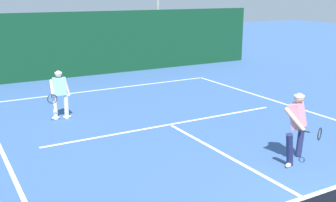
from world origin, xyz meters
TOP-DOWN VIEW (x-y plane):
  - court_line_baseline_far at (0.00, 11.90)m, footprint 9.55×0.10m
  - court_line_service at (0.00, 6.52)m, footprint 7.79×0.10m
  - court_line_centre at (0.00, 3.20)m, footprint 0.10×6.40m
  - player_near at (1.21, 2.66)m, footprint 1.10×1.05m
  - player_far at (-2.71, 8.74)m, footprint 0.85×0.88m
  - back_fence_windscreen at (0.00, 15.06)m, footprint 19.54×0.12m

SIDE VIEW (x-z plane):
  - court_line_baseline_far at x=0.00m, z-range 0.00..0.01m
  - court_line_service at x=0.00m, z-range 0.00..0.01m
  - court_line_centre at x=0.00m, z-range 0.00..0.01m
  - player_far at x=-2.71m, z-range 0.07..1.63m
  - player_near at x=1.21m, z-range 0.08..1.76m
  - back_fence_windscreen at x=0.00m, z-range 0.00..3.04m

